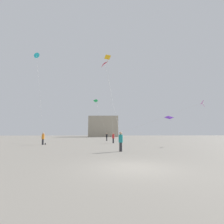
{
  "coord_description": "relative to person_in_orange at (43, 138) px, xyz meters",
  "views": [
    {
      "loc": [
        -1.51,
        -7.99,
        1.64
      ],
      "look_at": [
        0.0,
        19.04,
        5.35
      ],
      "focal_mm": 25.58,
      "sensor_mm": 36.0,
      "label": 1
    }
  ],
  "objects": [
    {
      "name": "kite_amber_delta",
      "position": [
        9.81,
        -0.64,
        12.49
      ],
      "size": [
        1.75,
        4.64,
        12.88
      ],
      "color": "yellow"
    },
    {
      "name": "person_in_orange",
      "position": [
        0.0,
        0.0,
        0.0
      ],
      "size": [
        0.4,
        0.4,
        1.83
      ],
      "rotation": [
        0.0,
        0.0,
        4.38
      ],
      "color": "#2D2D33",
      "rests_on": "ground_plane"
    },
    {
      "name": "person_in_red",
      "position": [
        10.93,
        3.25,
        -0.0
      ],
      "size": [
        0.4,
        0.4,
        1.83
      ],
      "rotation": [
        0.0,
        0.0,
        3.99
      ],
      "color": "#2D2D33",
      "rests_on": "ground_plane"
    },
    {
      "name": "ground_plane",
      "position": [
        10.63,
        -17.11,
        -1.01
      ],
      "size": [
        300.0,
        300.0,
        0.0
      ],
      "primitive_type": "plane",
      "color": "#9E9689"
    },
    {
      "name": "kite_crimson_diamond",
      "position": [
        9.28,
        -5.31,
        9.71
      ],
      "size": [
        2.13,
        5.26,
        9.92
      ],
      "color": "red"
    },
    {
      "name": "building_left_hall",
      "position": [
        9.63,
        65.61,
        4.58
      ],
      "size": [
        16.77,
        14.56,
        11.18
      ],
      "color": "#A39984",
      "rests_on": "ground_plane"
    },
    {
      "name": "kite_cyan_diamond",
      "position": [
        -1.78,
        0.02,
        13.15
      ],
      "size": [
        2.33,
        1.16,
        13.44
      ],
      "color": "#1EB2C6"
    },
    {
      "name": "kite_magenta_delta",
      "position": [
        25.25,
        0.38,
        5.65
      ],
      "size": [
        15.22,
        3.65,
        5.91
      ],
      "color": "#D12899"
    },
    {
      "name": "kite_violet_delta",
      "position": [
        24.89,
        12.62,
        4.52
      ],
      "size": [
        16.04,
        1.11,
        4.67
      ],
      "color": "purple"
    },
    {
      "name": "handbag_beside_flyer",
      "position": [
        0.35,
        0.1,
        -0.89
      ],
      "size": [
        0.25,
        0.35,
        0.24
      ],
      "primitive_type": "cube",
      "rotation": [
        0.0,
        0.0,
        5.08
      ],
      "color": "black",
      "rests_on": "ground_plane"
    },
    {
      "name": "person_in_teal",
      "position": [
        10.79,
        -9.89,
        -0.01
      ],
      "size": [
        0.4,
        0.4,
        1.82
      ],
      "rotation": [
        0.0,
        0.0,
        0.09
      ],
      "color": "#2D2D33",
      "rests_on": "ground_plane"
    },
    {
      "name": "kite_emerald_delta",
      "position": [
        7.41,
        12.35,
        8.19
      ],
      "size": [
        3.21,
        0.8,
        8.41
      ],
      "color": "green"
    },
    {
      "name": "person_in_black",
      "position": [
        10.0,
        12.69,
        -0.0
      ],
      "size": [
        0.4,
        0.4,
        1.83
      ],
      "rotation": [
        0.0,
        0.0,
        4.17
      ],
      "color": "#2D2D33",
      "rests_on": "ground_plane"
    }
  ]
}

